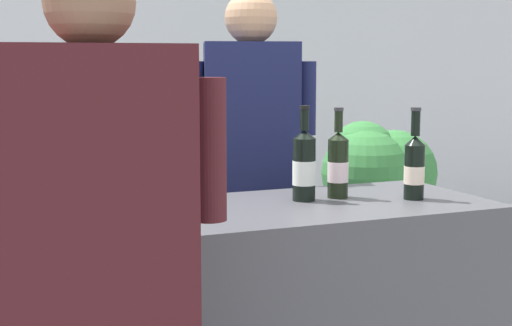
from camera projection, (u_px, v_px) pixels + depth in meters
name	position (u px, v px, depth m)	size (l,w,h in m)	color
wall_back	(78.00, 71.00, 4.68)	(8.00, 0.10, 2.80)	silver
wine_bottle_0	(43.00, 176.00, 2.31)	(0.09, 0.09, 0.33)	black
wine_bottle_1	(414.00, 166.00, 2.56)	(0.07, 0.07, 0.32)	black
wine_bottle_2	(338.00, 165.00, 2.58)	(0.07, 0.07, 0.32)	black
wine_bottle_3	(3.00, 181.00, 2.16)	(0.08, 0.08, 0.33)	black
wine_bottle_4	(304.00, 166.00, 2.53)	(0.08, 0.08, 0.33)	black
wine_bottle_5	(117.00, 179.00, 2.22)	(0.08, 0.08, 0.32)	black
wine_bottle_6	(46.00, 186.00, 2.09)	(0.08, 0.08, 0.33)	black
wine_glass	(169.00, 174.00, 2.27)	(0.07, 0.07, 0.19)	silver
person_server	(251.00, 203.00, 3.09)	(0.53, 0.34, 1.74)	black
potted_shrub	(374.00, 189.00, 3.90)	(0.67, 0.51, 1.15)	brown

